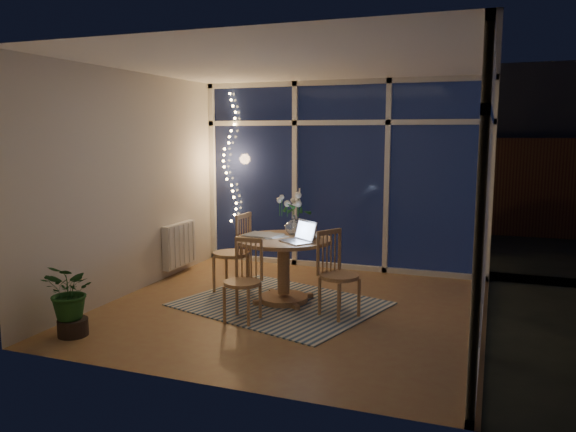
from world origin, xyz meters
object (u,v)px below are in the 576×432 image
(dining_table, at_px, (284,270))
(chair_left, at_px, (231,252))
(chair_right, at_px, (339,274))
(laptop, at_px, (296,231))
(potted_plant, at_px, (71,296))
(chair_front, at_px, (242,281))
(flower_vase, at_px, (294,225))

(dining_table, bearing_deg, chair_left, 165.24)
(chair_right, bearing_deg, laptop, 111.35)
(dining_table, xyz_separation_m, chair_left, (-0.74, 0.20, 0.12))
(potted_plant, bearing_deg, chair_left, 68.35)
(chair_right, xyz_separation_m, chair_front, (-0.88, -0.48, -0.03))
(chair_front, height_order, laptop, laptop)
(chair_front, height_order, potted_plant, chair_front)
(flower_vase, distance_m, potted_plant, 2.50)
(chair_left, distance_m, flower_vase, 0.85)
(chair_right, distance_m, potted_plant, 2.61)
(chair_right, height_order, flower_vase, flower_vase)
(chair_front, bearing_deg, chair_left, 123.93)
(potted_plant, bearing_deg, flower_vase, 51.91)
(laptop, relative_size, flower_vase, 1.62)
(chair_front, xyz_separation_m, potted_plant, (-1.33, -0.92, -0.04))
(dining_table, xyz_separation_m, chair_right, (0.72, -0.28, 0.09))
(chair_left, distance_m, potted_plant, 2.02)
(chair_left, relative_size, laptop, 2.85)
(chair_left, xyz_separation_m, chair_right, (1.46, -0.47, -0.03))
(dining_table, distance_m, chair_front, 0.77)
(chair_left, distance_m, laptop, 1.10)
(chair_right, xyz_separation_m, laptop, (-0.50, 0.09, 0.40))
(chair_right, bearing_deg, potted_plant, 153.61)
(chair_front, bearing_deg, chair_right, 30.95)
(chair_front, distance_m, flower_vase, 1.11)
(chair_right, bearing_deg, chair_front, 149.90)
(dining_table, height_order, chair_front, chair_front)
(dining_table, distance_m, flower_vase, 0.54)
(chair_left, xyz_separation_m, laptop, (0.96, -0.38, 0.37))
(dining_table, relative_size, flower_vase, 5.13)
(chair_left, height_order, laptop, laptop)
(chair_left, distance_m, chair_front, 1.12)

